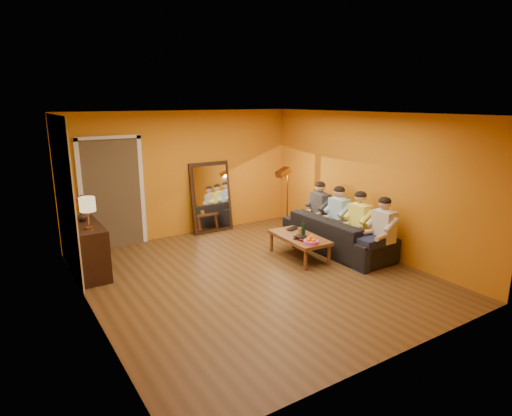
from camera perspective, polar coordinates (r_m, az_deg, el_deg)
room_shell at (r=6.98m, az=-1.85°, el=1.79°), size 5.00×5.50×2.60m
white_accent at (r=7.47m, az=-24.21°, el=1.35°), size 0.02×1.90×2.58m
doorway_recess at (r=8.74m, az=-18.77°, el=1.88°), size 1.06×0.30×2.10m
door_jamb_left at (r=8.51m, az=-22.28°, el=1.26°), size 0.08×0.06×2.20m
door_jamb_right at (r=8.77m, az=-14.98°, el=2.20°), size 0.08×0.06×2.20m
door_header at (r=8.47m, az=-19.15°, el=8.82°), size 1.22×0.06×0.08m
mirror_frame at (r=9.30m, az=-6.01°, el=1.45°), size 0.92×0.27×1.51m
mirror_glass at (r=9.26m, az=-5.90°, el=1.40°), size 0.78×0.21×1.35m
sideboard at (r=7.54m, az=-21.46°, el=-5.18°), size 0.44×1.18×0.85m
table_lamp at (r=7.07m, az=-21.47°, el=-0.68°), size 0.24×0.24×0.51m
sofa at (r=8.30m, az=10.70°, el=-3.35°), size 2.29×0.90×0.67m
coffee_table at (r=7.84m, az=5.75°, el=-5.18°), size 0.69×1.25×0.42m
floor_lamp at (r=8.89m, az=4.19°, el=0.63°), size 0.33×0.28×1.44m
dog at (r=7.69m, az=12.89°, el=-5.18°), size 0.41×0.55×0.60m
person_far_left at (r=7.65m, az=16.61°, el=-3.05°), size 0.70×0.44×1.22m
person_mid_left at (r=8.00m, az=13.67°, el=-2.10°), size 0.70×0.44×1.22m
person_mid_right at (r=8.38m, az=10.97°, el=-1.23°), size 0.70×0.44×1.22m
person_far_right at (r=8.77m, az=8.52°, el=-0.43°), size 0.70×0.44×1.22m
fruit_bowl at (r=7.35m, az=7.36°, el=-4.15°), size 0.26×0.26×0.16m
wine_bottle at (r=7.72m, az=6.34°, el=-2.65°), size 0.07×0.07×0.31m
tumbler at (r=7.92m, az=5.95°, el=-2.99°), size 0.12×0.12×0.10m
laptop at (r=8.13m, az=5.27°, el=-2.78°), size 0.38×0.32×0.03m
book_lower at (r=7.51m, az=5.65°, el=-4.26°), size 0.23×0.26×0.02m
book_mid at (r=7.52m, az=5.67°, el=-4.09°), size 0.19×0.25×0.02m
book_upper at (r=7.49m, az=5.70°, el=-4.00°), size 0.24×0.27×0.02m
vase at (r=7.64m, az=-22.18°, el=-0.98°), size 0.17×0.17×0.18m
flowers at (r=7.58m, az=-22.36°, el=0.89°), size 0.17×0.17×0.45m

